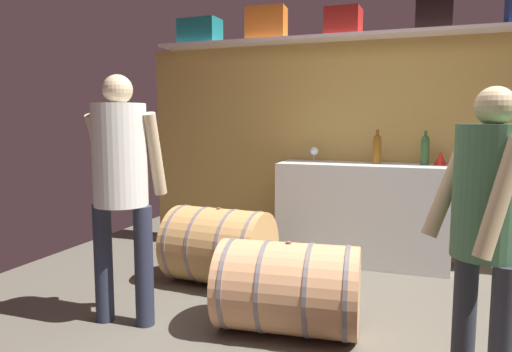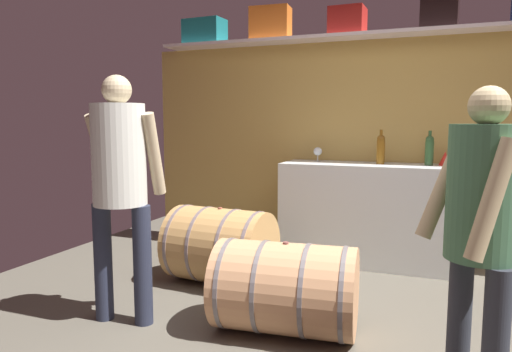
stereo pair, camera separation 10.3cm
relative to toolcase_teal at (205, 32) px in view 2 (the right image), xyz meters
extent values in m
cube|color=#595448|center=(1.95, -1.49, -2.32)|extent=(6.31, 7.58, 0.02)
cube|color=tan|center=(1.95, 0.15, -1.24)|extent=(5.11, 0.10, 2.14)
cube|color=silver|center=(1.95, 0.00, -0.15)|extent=(4.70, 0.40, 0.03)
cube|color=teal|center=(0.00, 0.00, 0.00)|extent=(0.44, 0.28, 0.27)
cube|color=orange|center=(0.75, 0.00, 0.03)|extent=(0.41, 0.26, 0.33)
cube|color=red|center=(1.54, 0.00, 0.00)|extent=(0.34, 0.30, 0.26)
cube|color=black|center=(2.37, 0.00, 0.05)|extent=(0.33, 0.31, 0.36)
cube|color=white|center=(1.79, -0.18, -1.83)|extent=(1.59, 0.54, 0.95)
cylinder|color=brown|center=(1.91, -0.15, -1.24)|extent=(0.08, 0.08, 0.22)
sphere|color=brown|center=(1.91, -0.15, -1.12)|extent=(0.07, 0.07, 0.07)
cylinder|color=brown|center=(1.91, -0.15, -1.07)|extent=(0.03, 0.03, 0.08)
cylinder|color=#32582F|center=(2.33, -0.11, -1.24)|extent=(0.08, 0.08, 0.22)
sphere|color=#32582F|center=(2.33, -0.11, -1.12)|extent=(0.07, 0.07, 0.07)
cylinder|color=#32582F|center=(2.33, -0.11, -1.07)|extent=(0.03, 0.03, 0.07)
cylinder|color=white|center=(1.29, -0.08, -1.35)|extent=(0.06, 0.06, 0.00)
cylinder|color=white|center=(1.29, -0.08, -1.32)|extent=(0.01, 0.01, 0.07)
sphere|color=white|center=(1.29, -0.08, -1.25)|extent=(0.08, 0.08, 0.08)
sphere|color=maroon|center=(1.29, -0.08, -1.26)|extent=(0.05, 0.05, 0.05)
cone|color=red|center=(2.47, -0.08, -1.29)|extent=(0.11, 0.11, 0.13)
cylinder|color=tan|center=(1.54, -1.90, -2.01)|extent=(0.94, 0.66, 0.58)
cylinder|color=slate|center=(1.17, -1.94, -2.01)|extent=(0.08, 0.59, 0.59)
cylinder|color=slate|center=(1.40, -1.92, -2.01)|extent=(0.08, 0.59, 0.59)
cylinder|color=slate|center=(1.68, -1.89, -2.01)|extent=(0.08, 0.59, 0.59)
cylinder|color=slate|center=(1.91, -1.87, -2.01)|extent=(0.08, 0.59, 0.59)
cylinder|color=brown|center=(1.54, -1.90, -1.71)|extent=(0.04, 0.04, 0.01)
cylinder|color=tan|center=(0.74, -1.20, -1.99)|extent=(0.87, 0.69, 0.63)
cylinder|color=slate|center=(0.40, -1.18, -1.99)|extent=(0.08, 0.64, 0.64)
cylinder|color=slate|center=(0.61, -1.19, -1.99)|extent=(0.08, 0.64, 0.64)
cylinder|color=slate|center=(0.88, -1.21, -1.99)|extent=(0.08, 0.64, 0.64)
cylinder|color=slate|center=(1.09, -1.23, -1.99)|extent=(0.08, 0.64, 0.64)
cylinder|color=brown|center=(0.74, -1.20, -1.67)|extent=(0.04, 0.04, 0.01)
cylinder|color=#262B3E|center=(0.61, -2.12, -1.90)|extent=(0.12, 0.12, 0.81)
cylinder|color=#262B3E|center=(0.31, -2.15, -1.90)|extent=(0.12, 0.12, 0.81)
cylinder|color=silver|center=(0.46, -2.13, -1.17)|extent=(0.35, 0.35, 0.67)
sphere|color=tan|center=(0.46, -2.13, -0.75)|extent=(0.19, 0.19, 0.19)
cylinder|color=tan|center=(0.65, -2.01, -1.17)|extent=(0.11, 0.24, 0.56)
cylinder|color=tan|center=(0.25, -2.05, -1.17)|extent=(0.11, 0.29, 0.55)
cylinder|color=#2D313A|center=(2.55, -2.26, -1.94)|extent=(0.11, 0.11, 0.74)
cylinder|color=#2D313A|center=(2.69, -2.49, -1.94)|extent=(0.11, 0.11, 0.74)
cylinder|color=#42704D|center=(2.62, -2.37, -1.26)|extent=(0.32, 0.32, 0.61)
sphere|color=tan|center=(2.62, -2.37, -0.88)|extent=(0.18, 0.18, 0.18)
cylinder|color=tan|center=(2.44, -2.26, -1.27)|extent=(0.26, 0.20, 0.51)
cylinder|color=tan|center=(2.63, -2.58, -1.27)|extent=(0.22, 0.17, 0.51)
camera|label=1|loc=(2.33, -4.73, -0.94)|focal=33.29mm
camera|label=2|loc=(2.43, -4.70, -0.94)|focal=33.29mm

